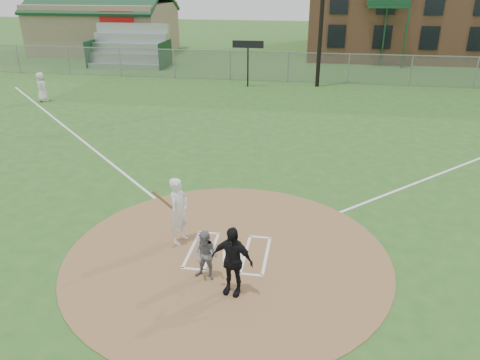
% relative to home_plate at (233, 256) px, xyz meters
% --- Properties ---
extents(ground, '(140.00, 140.00, 0.00)m').
position_rel_home_plate_xyz_m(ground, '(-0.14, 0.05, -0.04)').
color(ground, '#2B5A1E').
rests_on(ground, ground).
extents(dirt_circle, '(8.40, 8.40, 0.02)m').
position_rel_home_plate_xyz_m(dirt_circle, '(-0.14, 0.05, -0.03)').
color(dirt_circle, olive).
rests_on(dirt_circle, ground).
extents(home_plate, '(0.58, 0.58, 0.03)m').
position_rel_home_plate_xyz_m(home_plate, '(0.00, 0.00, 0.00)').
color(home_plate, white).
rests_on(home_plate, dirt_circle).
extents(foul_line_third, '(17.04, 17.04, 0.01)m').
position_rel_home_plate_xyz_m(foul_line_third, '(-9.14, 9.05, -0.03)').
color(foul_line_third, white).
rests_on(foul_line_third, ground).
extents(catcher, '(0.69, 0.58, 1.26)m').
position_rel_home_plate_xyz_m(catcher, '(-0.45, -1.00, 0.61)').
color(catcher, gray).
rests_on(catcher, dirt_circle).
extents(umpire, '(1.05, 0.60, 1.69)m').
position_rel_home_plate_xyz_m(umpire, '(0.25, -1.43, 0.83)').
color(umpire, black).
rests_on(umpire, dirt_circle).
extents(ondeck_player, '(0.97, 0.91, 1.67)m').
position_rel_home_plate_xyz_m(ondeck_player, '(-13.76, 14.38, 0.80)').
color(ondeck_player, silver).
rests_on(ondeck_player, ground).
extents(batters_boxes, '(2.08, 1.88, 0.01)m').
position_rel_home_plate_xyz_m(batters_boxes, '(-0.14, 0.20, -0.01)').
color(batters_boxes, white).
rests_on(batters_boxes, dirt_circle).
extents(batter_at_plate, '(0.83, 1.05, 1.87)m').
position_rel_home_plate_xyz_m(batter_at_plate, '(-1.55, 0.55, 0.92)').
color(batter_at_plate, white).
rests_on(batter_at_plate, dirt_circle).
extents(outfield_fence, '(56.08, 0.08, 2.03)m').
position_rel_home_plate_xyz_m(outfield_fence, '(-0.14, 22.05, 0.98)').
color(outfield_fence, slate).
rests_on(outfield_fence, ground).
extents(bleachers, '(6.08, 3.20, 3.20)m').
position_rel_home_plate_xyz_m(bleachers, '(-13.14, 26.25, 1.55)').
color(bleachers, '#B7BABF').
rests_on(bleachers, ground).
extents(clubhouse, '(12.20, 8.71, 6.23)m').
position_rel_home_plate_xyz_m(clubhouse, '(-18.14, 33.04, 2.35)').
color(clubhouse, gray).
rests_on(clubhouse, ground).
extents(scoreboard_sign, '(2.00, 0.10, 2.93)m').
position_rel_home_plate_xyz_m(scoreboard_sign, '(-2.64, 20.25, 2.35)').
color(scoreboard_sign, black).
rests_on(scoreboard_sign, ground).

